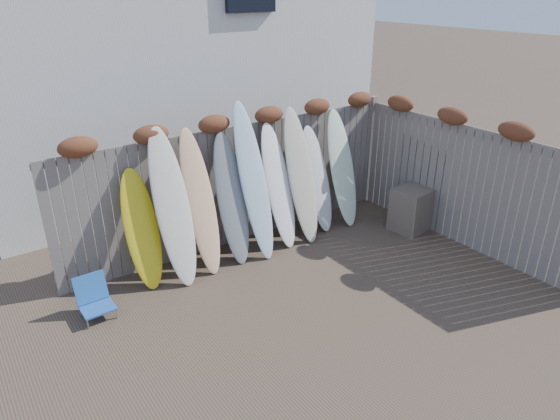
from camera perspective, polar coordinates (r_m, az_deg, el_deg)
ground at (r=7.02m, az=5.76°, el=-10.83°), size 80.00×80.00×0.00m
back_fence at (r=8.22m, az=-4.48°, el=4.11°), size 6.05×0.28×2.24m
right_fence at (r=8.69m, az=20.20°, el=3.48°), size 0.28×4.40×2.24m
house at (r=11.62m, az=-14.01°, el=19.76°), size 8.50×5.50×6.33m
beach_chair at (r=7.12m, az=-20.48°, el=-9.39°), size 0.42×0.45×0.55m
wooden_crate at (r=9.14m, az=14.82°, el=0.09°), size 0.72×0.62×0.77m
lattice_panel at (r=9.31m, az=16.33°, el=3.10°), size 0.17×1.06×1.59m
surfboard_0 at (r=7.34m, az=-15.53°, el=-2.18°), size 0.51×0.64×1.71m
surfboard_1 at (r=7.26m, az=-12.16°, el=0.21°), size 0.52×0.79×2.25m
surfboard_2 at (r=7.49m, az=-9.12°, el=0.85°), size 0.46×0.76×2.15m
surfboard_3 at (r=7.73m, az=-5.56°, el=1.24°), size 0.53×0.75×2.00m
surfboard_4 at (r=7.80m, az=-3.03°, el=3.22°), size 0.49×0.86×2.42m
surfboard_5 at (r=8.16m, az=-0.17°, el=2.72°), size 0.53×0.74×2.02m
surfboard_6 at (r=8.33m, az=2.41°, el=3.90°), size 0.51×0.79×2.22m
surfboard_7 at (r=8.74m, az=4.29°, el=3.52°), size 0.57×0.70×1.83m
surfboard_8 at (r=9.00m, az=7.12°, el=4.72°), size 0.52×0.73×2.04m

